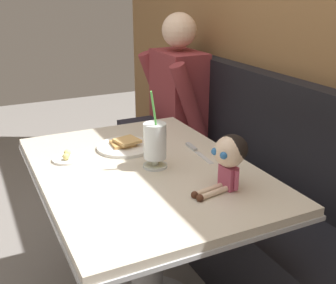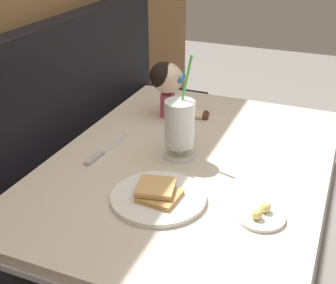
# 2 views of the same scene
# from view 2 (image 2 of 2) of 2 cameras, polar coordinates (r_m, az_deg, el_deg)

# --- Properties ---
(booth_bench) EXTENTS (2.60, 0.48, 1.00)m
(booth_bench) POSITION_cam_2_polar(r_m,az_deg,el_deg) (1.88, -16.17, -9.67)
(booth_bench) COLOR black
(booth_bench) RESTS_ON ground
(diner_table) EXTENTS (1.11, 0.81, 0.74)m
(diner_table) POSITION_cam_2_polar(r_m,az_deg,el_deg) (1.49, 2.56, -8.95)
(diner_table) COLOR beige
(diner_table) RESTS_ON ground
(toast_plate) EXTENTS (0.25, 0.25, 0.04)m
(toast_plate) POSITION_cam_2_polar(r_m,az_deg,el_deg) (1.19, -1.21, -6.77)
(toast_plate) COLOR white
(toast_plate) RESTS_ON diner_table
(milkshake_glass) EXTENTS (0.10, 0.10, 0.31)m
(milkshake_glass) POSITION_cam_2_polar(r_m,az_deg,el_deg) (1.36, 1.46, 1.94)
(milkshake_glass) COLOR silver
(milkshake_glass) RESTS_ON diner_table
(butter_saucer) EXTENTS (0.12, 0.12, 0.04)m
(butter_saucer) POSITION_cam_2_polar(r_m,az_deg,el_deg) (1.15, 11.47, -8.94)
(butter_saucer) COLOR white
(butter_saucer) RESTS_ON diner_table
(butter_knife) EXTENTS (0.24, 0.03, 0.01)m
(butter_knife) POSITION_cam_2_polar(r_m,az_deg,el_deg) (1.42, -8.38, -1.43)
(butter_knife) COLOR silver
(butter_knife) RESTS_ON diner_table
(seated_doll) EXTENTS (0.13, 0.23, 0.20)m
(seated_doll) POSITION_cam_2_polar(r_m,az_deg,el_deg) (1.64, -0.06, 7.58)
(seated_doll) COLOR #B74C6B
(seated_doll) RESTS_ON diner_table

